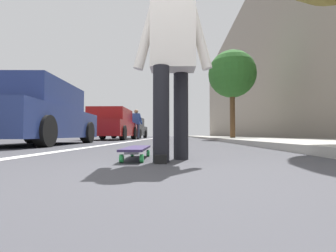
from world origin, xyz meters
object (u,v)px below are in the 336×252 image
Objects in this scene: parked_car_far at (131,128)px; traffic_light at (156,108)px; skater_person at (172,57)px; street_tree_mid at (232,74)px; skateboard at (137,149)px; pedestrian_distant at (136,122)px; parked_car_mid at (112,125)px; parked_car_near at (37,116)px.

traffic_light is (6.63, -1.33, 2.18)m from parked_car_far.
skater_person is at bearing -174.85° from traffic_light.
parked_car_far is at bearing 46.80° from street_tree_mid.
skater_person is 0.40× the size of parked_car_far.
skateboard is 0.19× the size of street_tree_mid.
skater_person is 1.00× the size of pedestrian_distant.
pedestrian_distant is (-4.32, -1.13, 0.23)m from parked_car_far.
traffic_light is at bearing -11.33° from parked_car_far.
parked_car_far is 0.98× the size of traffic_light.
parked_car_far is at bearing 168.67° from traffic_light.
skater_person is at bearing -113.36° from skateboard.
traffic_light is at bearing 21.13° from street_tree_mid.
parked_car_mid is 0.96× the size of street_tree_mid.
parked_car_mid reaches higher than skateboard.
street_tree_mid reaches higher than skateboard.
traffic_light is at bearing -5.02° from parked_car_mid.
parked_car_near is at bearing 42.94° from skater_person.
parked_car_mid is 1.04× the size of parked_car_far.
skateboard is at bearing -138.97° from parked_car_near.
pedestrian_distant is at bearing -8.05° from parked_car_near.
street_tree_mid reaches higher than parked_car_near.
street_tree_mid is at bearing -17.61° from skateboard.
parked_car_far is 0.93× the size of street_tree_mid.
traffic_light reaches higher than parked_car_far.
parked_car_near is at bearing 171.95° from pedestrian_distant.
pedestrian_distant is at bearing 178.98° from traffic_light.
street_tree_mid is (-5.73, -6.11, 2.51)m from parked_car_far.
traffic_light is at bearing 5.15° from skater_person.
skater_person is 16.03m from parked_car_far.
skateboard is 0.92m from skater_person.
parked_car_mid is 1.96m from pedestrian_distant.
parked_car_mid is 6.04m from parked_car_far.
pedestrian_distant is (1.42, 4.97, -2.28)m from street_tree_mid.
street_tree_mid is 2.67× the size of pedestrian_distant.
traffic_light reaches higher than parked_car_mid.
skateboard is 9.91m from parked_car_mid.
traffic_light reaches higher than skater_person.
street_tree_mid reaches higher than parked_car_far.
traffic_light reaches higher than pedestrian_distant.
street_tree_mid is (9.95, -2.76, 2.28)m from skater_person.
pedestrian_distant is (-10.94, 0.20, -1.95)m from traffic_light.
traffic_light is at bearing -3.97° from parked_car_near.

